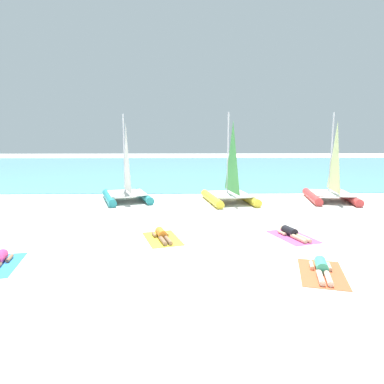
{
  "coord_description": "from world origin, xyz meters",
  "views": [
    {
      "loc": [
        -0.29,
        -8.4,
        3.44
      ],
      "look_at": [
        0.0,
        5.44,
        1.2
      ],
      "focal_mm": 30.64,
      "sensor_mm": 36.0,
      "label": 1
    }
  ],
  "objects_px": {
    "sailboat_yellow": "(230,189)",
    "sunbather_center_right": "(322,268)",
    "sunbather_center_left": "(162,235)",
    "towel_center_right": "(322,273)",
    "towel_rightmost": "(293,237)",
    "towel_center_left": "(162,239)",
    "sailboat_teal": "(127,188)",
    "sailboat_red": "(331,188)",
    "sunbather_rightmost": "(292,233)"
  },
  "relations": [
    {
      "from": "towel_center_right",
      "to": "sunbather_center_right",
      "type": "distance_m",
      "value": 0.14
    },
    {
      "from": "towel_rightmost",
      "to": "towel_center_right",
      "type": "bearing_deg",
      "value": -95.22
    },
    {
      "from": "sailboat_red",
      "to": "sailboat_yellow",
      "type": "distance_m",
      "value": 5.74
    },
    {
      "from": "sunbather_center_left",
      "to": "towel_center_right",
      "type": "height_order",
      "value": "sunbather_center_left"
    },
    {
      "from": "sailboat_teal",
      "to": "sailboat_red",
      "type": "bearing_deg",
      "value": -19.93
    },
    {
      "from": "sunbather_center_left",
      "to": "towel_rightmost",
      "type": "distance_m",
      "value": 4.65
    },
    {
      "from": "sunbather_center_left",
      "to": "sunbather_center_right",
      "type": "bearing_deg",
      "value": -52.14
    },
    {
      "from": "towel_center_left",
      "to": "sunbather_center_right",
      "type": "height_order",
      "value": "sunbather_center_right"
    },
    {
      "from": "towel_center_left",
      "to": "sunbather_center_left",
      "type": "bearing_deg",
      "value": 107.01
    },
    {
      "from": "towel_center_left",
      "to": "sailboat_red",
      "type": "bearing_deg",
      "value": 37.59
    },
    {
      "from": "sailboat_teal",
      "to": "sunbather_center_left",
      "type": "relative_size",
      "value": 3.14
    },
    {
      "from": "sailboat_red",
      "to": "sailboat_yellow",
      "type": "height_order",
      "value": "sailboat_yellow"
    },
    {
      "from": "sailboat_red",
      "to": "towel_center_left",
      "type": "bearing_deg",
      "value": -132.21
    },
    {
      "from": "towel_center_right",
      "to": "sunbather_rightmost",
      "type": "relative_size",
      "value": 1.23
    },
    {
      "from": "towel_center_right",
      "to": "towel_rightmost",
      "type": "xyz_separation_m",
      "value": [
        0.29,
        3.22,
        0.0
      ]
    },
    {
      "from": "sunbather_center_left",
      "to": "sunbather_center_right",
      "type": "xyz_separation_m",
      "value": [
        4.37,
        -3.08,
        0.0
      ]
    },
    {
      "from": "sailboat_red",
      "to": "sunbather_center_right",
      "type": "height_order",
      "value": "sailboat_red"
    },
    {
      "from": "sunbather_rightmost",
      "to": "sailboat_red",
      "type": "bearing_deg",
      "value": 39.63
    },
    {
      "from": "towel_center_right",
      "to": "towel_rightmost",
      "type": "bearing_deg",
      "value": 84.78
    },
    {
      "from": "sunbather_center_left",
      "to": "towel_center_right",
      "type": "xyz_separation_m",
      "value": [
        4.36,
        -3.14,
        -0.13
      ]
    },
    {
      "from": "towel_center_right",
      "to": "towel_rightmost",
      "type": "distance_m",
      "value": 3.23
    },
    {
      "from": "sailboat_teal",
      "to": "sunbather_center_left",
      "type": "bearing_deg",
      "value": -89.33
    },
    {
      "from": "sailboat_teal",
      "to": "sunbather_center_right",
      "type": "distance_m",
      "value": 12.33
    },
    {
      "from": "sailboat_teal",
      "to": "sailboat_red",
      "type": "distance_m",
      "value": 11.48
    },
    {
      "from": "sailboat_red",
      "to": "towel_center_right",
      "type": "xyz_separation_m",
      "value": [
        -4.65,
        -9.99,
        -0.72
      ]
    },
    {
      "from": "sunbather_center_right",
      "to": "sunbather_center_left",
      "type": "bearing_deg",
      "value": 160.52
    },
    {
      "from": "sailboat_teal",
      "to": "sunbather_rightmost",
      "type": "xyz_separation_m",
      "value": [
        7.1,
        -7.02,
        -0.59
      ]
    },
    {
      "from": "sailboat_teal",
      "to": "towel_center_left",
      "type": "bearing_deg",
      "value": -89.34
    },
    {
      "from": "sunbather_center_left",
      "to": "towel_center_right",
      "type": "distance_m",
      "value": 5.37
    },
    {
      "from": "sailboat_yellow",
      "to": "sunbather_center_right",
      "type": "relative_size",
      "value": 3.16
    },
    {
      "from": "sailboat_red",
      "to": "sailboat_teal",
      "type": "bearing_deg",
      "value": -171.34
    },
    {
      "from": "towel_center_right",
      "to": "sunbather_center_left",
      "type": "bearing_deg",
      "value": 144.19
    },
    {
      "from": "sunbather_center_left",
      "to": "sunbather_rightmost",
      "type": "xyz_separation_m",
      "value": [
        4.63,
        0.14,
        0.0
      ]
    },
    {
      "from": "sailboat_yellow",
      "to": "sunbather_center_left",
      "type": "bearing_deg",
      "value": -124.98
    },
    {
      "from": "sailboat_red",
      "to": "sailboat_yellow",
      "type": "xyz_separation_m",
      "value": [
        -5.73,
        -0.24,
        0.0
      ]
    },
    {
      "from": "towel_center_left",
      "to": "towel_rightmost",
      "type": "xyz_separation_m",
      "value": [
        4.63,
        0.14,
        0.0
      ]
    },
    {
      "from": "sailboat_teal",
      "to": "sailboat_yellow",
      "type": "height_order",
      "value": "sailboat_yellow"
    },
    {
      "from": "sunbather_rightmost",
      "to": "towel_center_right",
      "type": "bearing_deg",
      "value": -112.07
    },
    {
      "from": "sailboat_yellow",
      "to": "sunbather_center_right",
      "type": "xyz_separation_m",
      "value": [
        1.11,
        -9.68,
        -0.6
      ]
    },
    {
      "from": "sunbather_center_right",
      "to": "towel_rightmost",
      "type": "bearing_deg",
      "value": 100.65
    },
    {
      "from": "towel_center_left",
      "to": "towel_center_right",
      "type": "xyz_separation_m",
      "value": [
        4.34,
        -3.08,
        0.0
      ]
    },
    {
      "from": "sailboat_yellow",
      "to": "towel_rightmost",
      "type": "height_order",
      "value": "sailboat_yellow"
    },
    {
      "from": "towel_rightmost",
      "to": "towel_center_left",
      "type": "bearing_deg",
      "value": -178.26
    },
    {
      "from": "sunbather_center_right",
      "to": "towel_rightmost",
      "type": "relative_size",
      "value": 0.81
    },
    {
      "from": "towel_center_right",
      "to": "sunbather_center_right",
      "type": "relative_size",
      "value": 1.23
    },
    {
      "from": "sailboat_red",
      "to": "towel_rightmost",
      "type": "distance_m",
      "value": 8.08
    },
    {
      "from": "towel_center_left",
      "to": "sunbather_rightmost",
      "type": "bearing_deg",
      "value": 2.54
    },
    {
      "from": "sailboat_yellow",
      "to": "towel_center_right",
      "type": "height_order",
      "value": "sailboat_yellow"
    },
    {
      "from": "towel_center_left",
      "to": "sunbather_rightmost",
      "type": "distance_m",
      "value": 4.62
    },
    {
      "from": "towel_center_right",
      "to": "sunbather_rightmost",
      "type": "xyz_separation_m",
      "value": [
        0.27,
        3.28,
        0.13
      ]
    }
  ]
}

